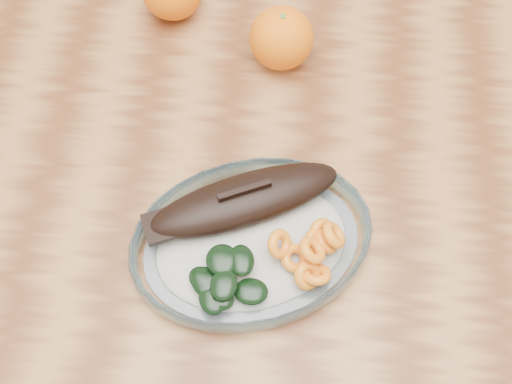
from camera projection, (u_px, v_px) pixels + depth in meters
The scene contains 4 objects.
ground at pixel (238, 340), 1.42m from camera, with size 3.00×3.00×0.00m, color slate.
dining_table at pixel (225, 215), 0.85m from camera, with size 1.20×0.80×0.75m.
plated_meal at pixel (251, 240), 0.70m from camera, with size 0.62×0.62×0.08m.
orange_right at pixel (281, 38), 0.80m from camera, with size 0.08×0.08×0.08m, color orange.
Camera 1 is at (0.07, -0.36, 1.42)m, focal length 45.00 mm.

